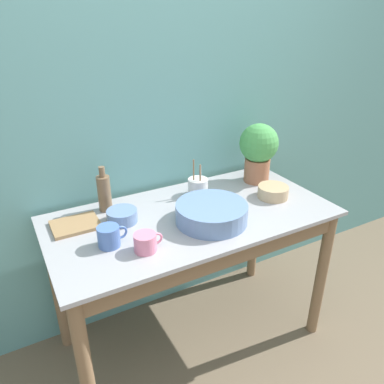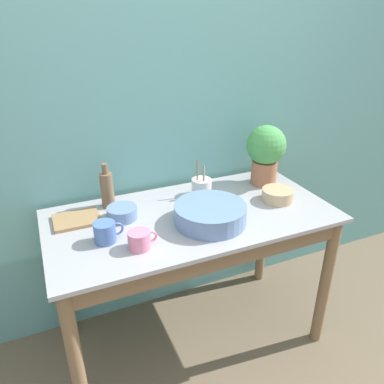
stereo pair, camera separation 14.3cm
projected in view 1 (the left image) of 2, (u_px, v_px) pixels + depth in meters
name	position (u px, v px, depth m)	size (l,w,h in m)	color
ground_plane	(225.00, 382.00, 1.90)	(12.00, 12.00, 0.00)	brown
wall_back	(155.00, 116.00, 1.97)	(6.00, 0.05, 2.40)	#609E9E
counter_table	(195.00, 243.00, 1.87)	(1.39, 0.69, 0.81)	#846647
potted_plant	(258.00, 149.00, 2.10)	(0.22, 0.22, 0.34)	#A36647
bowl_wash_large	(212.00, 213.00, 1.74)	(0.34, 0.34, 0.09)	#6684B2
bottle_tall	(104.00, 192.00, 1.82)	(0.06, 0.06, 0.23)	brown
mug_blue	(109.00, 236.00, 1.56)	(0.13, 0.09, 0.09)	#4C70B7
mug_pink	(146.00, 242.00, 1.53)	(0.13, 0.09, 0.08)	pink
bowl_small_blue	(122.00, 216.00, 1.75)	(0.14, 0.14, 0.06)	#6684B2
bowl_small_tan	(273.00, 192.00, 1.98)	(0.16, 0.16, 0.06)	tan
utensil_cup	(198.00, 187.00, 2.00)	(0.11, 0.11, 0.20)	silver
tray_board	(75.00, 225.00, 1.71)	(0.21, 0.17, 0.02)	#99754C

